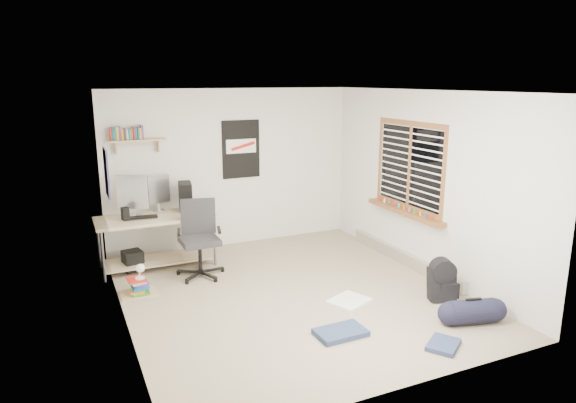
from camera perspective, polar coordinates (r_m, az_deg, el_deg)
name	(u,v)px	position (r m, az deg, el deg)	size (l,w,h in m)	color
floor	(291,294)	(6.57, 0.36, -10.24)	(4.00, 4.50, 0.01)	gray
ceiling	(292,91)	(6.02, 0.40, 12.20)	(4.00, 4.50, 0.01)	white
back_wall	(232,168)	(8.24, -6.23, 3.69)	(4.00, 0.01, 2.50)	silver
left_wall	(118,215)	(5.66, -18.38, -1.43)	(0.01, 4.50, 2.50)	silver
right_wall	(425,184)	(7.23, 14.96, 1.94)	(0.01, 4.50, 2.50)	silver
desk	(157,242)	(7.60, -14.34, -4.37)	(1.65, 0.72, 0.75)	tan
monitor_left	(133,200)	(7.50, -16.83, 0.21)	(0.44, 0.11, 0.48)	#B9B8BE
monitor_right	(158,197)	(7.75, -14.22, 0.53)	(0.38, 0.09, 0.41)	#A0A0A5
pc_tower	(185,196)	(7.73, -11.34, 0.60)	(0.18, 0.38, 0.40)	black
keyboard	(143,217)	(7.44, -15.81, -1.67)	(0.39, 0.14, 0.02)	black
speaker_left	(125,214)	(7.38, -17.64, -1.28)	(0.09, 0.09, 0.18)	black
speaker_right	(188,205)	(7.59, -11.03, -0.40)	(0.10, 0.10, 0.20)	black
office_chair	(200,242)	(7.07, -9.81, -4.43)	(0.69, 0.69, 1.05)	#28272A
wall_shelf	(137,140)	(7.73, -16.38, 6.55)	(0.80, 0.22, 0.24)	tan
poster_back_wall	(241,149)	(8.22, -5.24, 5.80)	(0.62, 0.03, 0.92)	black
poster_left_wall	(106,173)	(6.78, -19.52, 3.03)	(0.02, 0.42, 0.60)	navy
window	(409,166)	(7.39, 13.25, 3.86)	(0.10, 1.50, 1.26)	brown
baseboard_heater	(404,258)	(7.73, 12.74, -6.12)	(0.08, 2.50, 0.18)	#B7B2A8
backpack	(442,284)	(6.61, 16.70, -8.78)	(0.31, 0.25, 0.42)	black
duffel_bag	(472,311)	(6.13, 19.80, -11.41)	(0.27, 0.27, 0.54)	black
tshirt	(349,301)	(6.36, 6.82, -10.95)	(0.46, 0.39, 0.04)	silver
jeans_a	(341,332)	(5.62, 5.87, -14.26)	(0.53, 0.34, 0.06)	navy
jeans_b	(443,345)	(5.60, 16.87, -14.99)	(0.37, 0.28, 0.05)	navy
book_stack	(138,283)	(6.77, -16.29, -8.68)	(0.46, 0.38, 0.31)	olive
desk_lamp	(139,266)	(6.67, -16.22, -6.88)	(0.12, 0.20, 0.20)	silver
subwoofer	(133,260)	(7.61, -16.87, -6.29)	(0.25, 0.25, 0.28)	black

